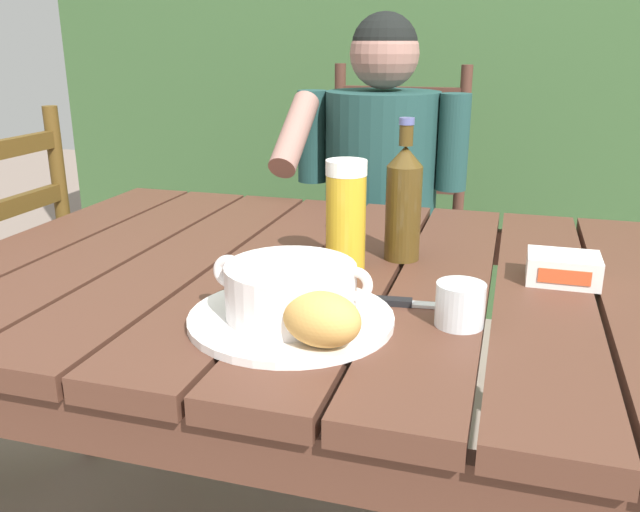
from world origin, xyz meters
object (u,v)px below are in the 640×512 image
Objects in this scene: chair_near_diner at (389,244)px; table_knife at (410,303)px; soup_bowl at (291,289)px; beer_bottle at (404,201)px; serving_plate at (291,318)px; water_glass_small at (460,304)px; beer_glass at (346,215)px; person_eating at (377,194)px; butter_tub at (563,268)px; bread_roll at (322,319)px.

chair_near_diner is 6.32× the size of table_knife.
soup_bowl is 0.35m from beer_bottle.
water_glass_small is at bearing 14.09° from serving_plate.
table_knife is at bearing 35.37° from serving_plate.
chair_near_diner reaches higher than beer_glass.
table_knife is (0.15, 0.11, -0.05)m from soup_bowl.
person_eating is at bearing 108.59° from water_glass_small.
person_eating is at bearing -90.84° from chair_near_diner.
chair_near_diner is 0.99m from beer_glass.
beer_bottle is 0.25m from table_knife.
butter_tub is 0.70× the size of table_knife.
soup_bowl is 0.20m from table_knife.
bread_roll is 1.75× the size of water_glass_small.
table_knife is at bearing 35.37° from soup_bowl.
serving_plate is 0.36m from beer_bottle.
person_eating is 7.20× the size of table_knife.
serving_plate is 4.23× the size of water_glass_small.
beer_bottle is at bearing 103.06° from table_knife.
beer_glass is (0.09, -0.72, 0.13)m from person_eating.
beer_bottle is (0.09, 0.08, 0.01)m from beer_glass.
butter_tub reaches higher than table_knife.
bread_roll is at bearing -82.11° from person_eating.
bread_roll is (0.07, -0.08, 0.04)m from serving_plate.
beer_glass is at bearing 137.84° from water_glass_small.
chair_near_diner is 1.21m from serving_plate.
person_eating is at bearing 97.30° from beer_glass.
butter_tub reaches higher than serving_plate.
beer_glass is (-0.05, 0.34, 0.05)m from bread_roll.
water_glass_small is (0.23, 0.06, 0.03)m from serving_plate.
beer_glass reaches higher than bread_roll.
table_knife is at bearing 146.51° from water_glass_small.
table_knife is at bearing -142.11° from butter_tub.
water_glass_small is at bearing -71.41° from person_eating.
serving_plate is at bearing 0.00° from soup_bowl.
chair_near_diner reaches higher than serving_plate.
table_knife is (0.14, -0.14, -0.09)m from beer_glass.
beer_glass is (0.09, -0.93, 0.33)m from chair_near_diner.
person_eating is 0.90m from table_knife.
chair_near_diner is 1.30m from bread_roll.
table_knife is (0.15, 0.11, -0.00)m from serving_plate.
serving_plate is (0.07, -1.18, 0.24)m from chair_near_diner.
serving_plate is 0.24m from water_glass_small.
beer_bottle is at bearing 42.26° from beer_glass.
chair_near_diner is 0.29m from person_eating.
soup_bowl is 2.03× the size of butter_tub.
soup_bowl is 1.94× the size of bread_roll.
person_eating is at bearing 105.58° from beer_bottle.
person_eating is at bearing 97.89° from bread_roll.
butter_tub is (0.38, 0.29, 0.02)m from serving_plate.
chair_near_diner is at bearing 93.61° from serving_plate.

